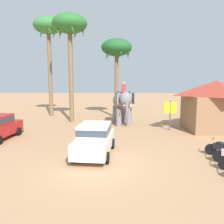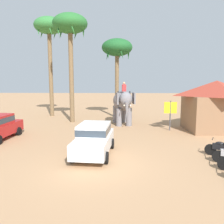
{
  "view_description": "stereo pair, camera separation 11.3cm",
  "coord_description": "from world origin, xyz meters",
  "views": [
    {
      "loc": [
        1.01,
        -10.72,
        4.07
      ],
      "look_at": [
        0.64,
        6.82,
        1.6
      ],
      "focal_mm": 36.97,
      "sensor_mm": 36.0,
      "label": 1
    },
    {
      "loc": [
        1.13,
        -10.72,
        4.07
      ],
      "look_at": [
        0.64,
        6.82,
        1.6
      ],
      "focal_mm": 36.97,
      "sensor_mm": 36.0,
      "label": 2
    }
  ],
  "objects": [
    {
      "name": "ground_plane",
      "position": [
        0.0,
        0.0,
        0.0
      ],
      "size": [
        120.0,
        120.0,
        0.0
      ],
      "primitive_type": "plane",
      "color": "tan"
    },
    {
      "name": "car_sedan_foreground",
      "position": [
        -0.18,
        1.43,
        0.93
      ],
      "size": [
        2.15,
        4.23,
        1.7
      ],
      "color": "white",
      "rests_on": "ground"
    },
    {
      "name": "elephant_with_mahout",
      "position": [
        1.52,
        10.0,
        1.99
      ],
      "size": [
        2.15,
        3.99,
        3.88
      ],
      "color": "slate",
      "rests_on": "ground"
    },
    {
      "name": "motorcycle_fourth_in_row",
      "position": [
        6.67,
        1.27,
        0.46
      ],
      "size": [
        1.66,
        0.93,
        0.94
      ],
      "color": "black",
      "rests_on": "ground"
    },
    {
      "name": "palm_tree_behind_elephant",
      "position": [
        0.97,
        13.99,
        7.15
      ],
      "size": [
        3.2,
        3.2,
        8.3
      ],
      "color": "brown",
      "rests_on": "ground"
    },
    {
      "name": "palm_tree_near_hut",
      "position": [
        -6.37,
        14.91,
        9.39
      ],
      "size": [
        3.2,
        3.2,
        10.75
      ],
      "color": "brown",
      "rests_on": "ground"
    },
    {
      "name": "palm_tree_left_of_road",
      "position": [
        -3.32,
        11.17,
        8.78
      ],
      "size": [
        3.2,
        3.2,
        10.07
      ],
      "color": "brown",
      "rests_on": "ground"
    },
    {
      "name": "roadside_hut",
      "position": [
        8.87,
        7.74,
        2.12
      ],
      "size": [
        5.19,
        4.43,
        4.0
      ],
      "color": "#8C6647",
      "rests_on": "ground"
    },
    {
      "name": "signboard_yellow",
      "position": [
        5.29,
        7.65,
        1.69
      ],
      "size": [
        1.0,
        0.1,
        2.4
      ],
      "color": "#4C4C51",
      "rests_on": "ground"
    }
  ]
}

